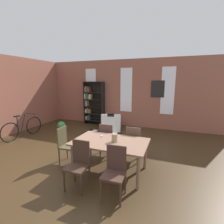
{
  "coord_description": "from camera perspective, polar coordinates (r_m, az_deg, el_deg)",
  "views": [
    {
      "loc": [
        2.07,
        -3.8,
        2.12
      ],
      "look_at": [
        0.1,
        1.4,
        1.05
      ],
      "focal_mm": 26.05,
      "sensor_mm": 36.0,
      "label": 1
    }
  ],
  "objects": [
    {
      "name": "ground_plane",
      "position": [
        4.82,
        -7.28,
        -15.33
      ],
      "size": [
        10.18,
        10.18,
        0.0
      ],
      "primitive_type": "plane",
      "color": "#3B2A17"
    },
    {
      "name": "back_wall_brick",
      "position": [
        7.68,
        5.11,
        6.53
      ],
      "size": [
        8.83,
        0.12,
        3.08
      ],
      "primitive_type": "cube",
      "color": "#955441",
      "rests_on": "ground"
    },
    {
      "name": "window_pane_0",
      "position": [
        8.29,
        -7.38,
        7.87
      ],
      "size": [
        0.55,
        0.02,
        2.0
      ],
      "primitive_type": "cube",
      "color": "white"
    },
    {
      "name": "window_pane_1",
      "position": [
        7.6,
        4.98,
        7.66
      ],
      "size": [
        0.55,
        0.02,
        2.0
      ],
      "primitive_type": "cube",
      "color": "white"
    },
    {
      "name": "window_pane_2",
      "position": [
        7.32,
        18.98,
        6.98
      ],
      "size": [
        0.55,
        0.02,
        2.0
      ],
      "primitive_type": "cube",
      "color": "white"
    },
    {
      "name": "dining_table",
      "position": [
        3.84,
        -0.66,
        -11.29
      ],
      "size": [
        1.71,
        1.04,
        0.76
      ],
      "color": "#805D49",
      "rests_on": "ground"
    },
    {
      "name": "vase_on_table",
      "position": [
        3.74,
        0.9,
        -9.01
      ],
      "size": [
        0.14,
        0.14,
        0.19
      ],
      "primitive_type": "cylinder",
      "color": "#998466",
      "rests_on": "dining_table"
    },
    {
      "name": "tealight_candle_0",
      "position": [
        4.08,
        -3.64,
        -8.48
      ],
      "size": [
        0.04,
        0.04,
        0.03
      ],
      "primitive_type": "cylinder",
      "color": "silver",
      "rests_on": "dining_table"
    },
    {
      "name": "dining_chair_near_left",
      "position": [
        3.46,
        -11.62,
        -17.05
      ],
      "size": [
        0.4,
        0.4,
        0.95
      ],
      "color": "#3A271C",
      "rests_on": "ground"
    },
    {
      "name": "dining_chair_far_right",
      "position": [
        4.46,
        7.64,
        -10.39
      ],
      "size": [
        0.41,
        0.41,
        0.95
      ],
      "color": "brown",
      "rests_on": "ground"
    },
    {
      "name": "dining_chair_head_left",
      "position": [
        4.46,
        -15.78,
        -10.69
      ],
      "size": [
        0.42,
        0.42,
        0.95
      ],
      "color": "#494129",
      "rests_on": "ground"
    },
    {
      "name": "dining_chair_far_left",
      "position": [
        4.67,
        -1.67,
        -9.26
      ],
      "size": [
        0.42,
        0.42,
        0.95
      ],
      "color": "#4B302A",
      "rests_on": "ground"
    },
    {
      "name": "dining_chair_near_right",
      "position": [
        3.16,
        0.93,
        -19.71
      ],
      "size": [
        0.42,
        0.42,
        0.95
      ],
      "color": "#412821",
      "rests_on": "ground"
    },
    {
      "name": "bookshelf_tall",
      "position": [
        8.1,
        -6.82,
        3.36
      ],
      "size": [
        1.01,
        0.34,
        2.09
      ],
      "color": "black",
      "rests_on": "ground"
    },
    {
      "name": "armchair_white",
      "position": [
        7.12,
        -0.19,
        -4.11
      ],
      "size": [
        0.99,
        0.99,
        0.75
      ],
      "color": "white",
      "rests_on": "ground"
    },
    {
      "name": "bicycle_second",
      "position": [
        7.07,
        -28.87,
        -4.98
      ],
      "size": [
        0.44,
        1.73,
        0.9
      ],
      "color": "black",
      "rests_on": "ground"
    },
    {
      "name": "potted_plant_by_shelf",
      "position": [
        7.04,
        -17.3,
        -4.77
      ],
      "size": [
        0.32,
        0.32,
        0.48
      ],
      "color": "#333338",
      "rests_on": "ground"
    },
    {
      "name": "striped_rug",
      "position": [
        6.72,
        -3.47,
        -7.48
      ],
      "size": [
        1.55,
        0.72,
        0.01
      ],
      "color": "black",
      "rests_on": "ground"
    },
    {
      "name": "framed_picture",
      "position": [
        7.34,
        15.74,
        7.8
      ],
      "size": [
        0.56,
        0.03,
        0.72
      ],
      "primitive_type": "cube",
      "color": "black"
    }
  ]
}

